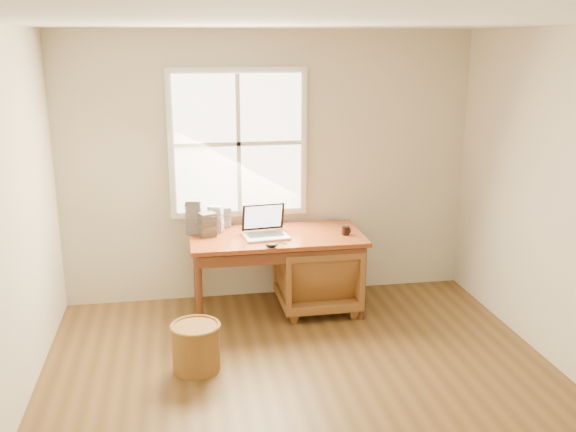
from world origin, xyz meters
name	(u,v)px	position (x,y,z in m)	size (l,w,h in m)	color
room_shell	(311,224)	(-0.02, 0.16, 1.32)	(4.04, 4.54, 2.64)	brown
desk	(277,237)	(0.00, 1.80, 0.73)	(1.60, 0.80, 0.04)	brown
armchair	(317,274)	(0.38, 1.79, 0.34)	(0.73, 0.75, 0.68)	brown
wicker_stool	(196,348)	(-0.80, 0.77, 0.18)	(0.37, 0.37, 0.37)	brown
laptop	(266,221)	(-0.11, 1.73, 0.91)	(0.43, 0.45, 0.32)	#A4A5AB
mouse	(271,245)	(-0.10, 1.45, 0.77)	(0.10, 0.06, 0.03)	black
coffee_mug	(345,231)	(0.63, 1.70, 0.79)	(0.07, 0.07, 0.08)	black
cd_stack_a	(216,219)	(-0.55, 2.01, 0.87)	(0.13, 0.11, 0.25)	silver
cd_stack_b	(208,224)	(-0.63, 1.88, 0.86)	(0.14, 0.13, 0.22)	#26252A
cd_stack_c	(194,217)	(-0.75, 1.99, 0.91)	(0.14, 0.12, 0.32)	#9C9DA9
cd_stack_d	(221,217)	(-0.48, 2.16, 0.85)	(0.16, 0.14, 0.20)	#A8ACB3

